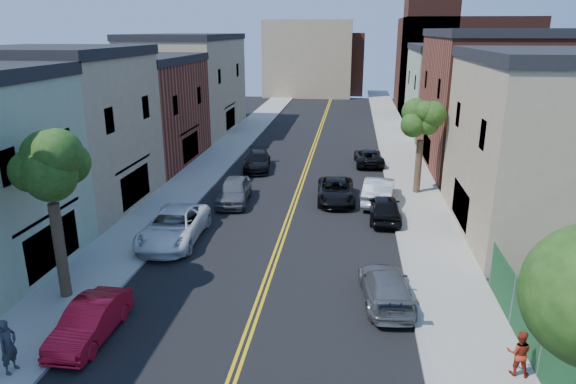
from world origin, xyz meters
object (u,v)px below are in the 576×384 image
(black_car_right, at_px, (385,208))
(pedestrian_right, at_px, (519,353))
(grey_car_left, at_px, (234,191))
(black_car_left, at_px, (257,161))
(black_suv_lane, at_px, (336,191))
(grey_car_right, at_px, (386,287))
(silver_car_right, at_px, (379,190))
(dark_car_right_far, at_px, (369,157))
(pedestrian_left, at_px, (8,346))
(white_pickup, at_px, (174,226))
(red_sedan, at_px, (90,321))

(black_car_right, distance_m, pedestrian_right, 14.13)
(grey_car_left, distance_m, black_car_left, 8.07)
(black_car_right, height_order, black_suv_lane, black_car_right)
(grey_car_right, bearing_deg, black_suv_lane, -84.32)
(black_car_left, bearing_deg, black_car_right, -53.74)
(grey_car_right, bearing_deg, silver_car_right, -96.54)
(grey_car_right, bearing_deg, black_car_right, -98.12)
(dark_car_right_far, height_order, pedestrian_right, pedestrian_right)
(grey_car_right, xyz_separation_m, pedestrian_right, (3.83, -4.26, 0.24))
(pedestrian_left, bearing_deg, grey_car_left, -6.08)
(white_pickup, xyz_separation_m, black_car_left, (1.70, 14.52, -0.12))
(grey_car_left, height_order, pedestrian_left, pedestrian_left)
(pedestrian_right, bearing_deg, red_sedan, 8.57)
(white_pickup, distance_m, grey_car_left, 6.67)
(silver_car_right, xyz_separation_m, pedestrian_right, (3.58, -16.81, 0.08))
(white_pickup, xyz_separation_m, dark_car_right_far, (10.42, 17.18, -0.17))
(dark_car_right_far, bearing_deg, black_suv_lane, 72.82)
(red_sedan, height_order, black_car_right, black_car_right)
(white_pickup, bearing_deg, silver_car_right, 33.42)
(pedestrian_left, relative_size, pedestrian_right, 1.20)
(grey_car_left, xyz_separation_m, silver_car_right, (9.10, 1.17, 0.03))
(silver_car_right, bearing_deg, black_car_left, -30.36)
(black_car_left, height_order, pedestrian_right, pedestrian_right)
(black_suv_lane, bearing_deg, grey_car_left, -173.23)
(black_car_left, relative_size, black_suv_lane, 0.95)
(red_sedan, distance_m, grey_car_left, 15.34)
(grey_car_left, relative_size, black_car_left, 0.98)
(silver_car_right, height_order, dark_car_right_far, silver_car_right)
(silver_car_right, relative_size, pedestrian_left, 2.75)
(red_sedan, relative_size, grey_car_right, 0.89)
(pedestrian_left, bearing_deg, pedestrian_right, -79.05)
(grey_car_left, xyz_separation_m, black_suv_lane, (6.40, 1.14, -0.10))
(dark_car_right_far, bearing_deg, grey_car_right, 86.75)
(pedestrian_left, bearing_deg, dark_car_right_far, -18.62)
(black_suv_lane, bearing_deg, black_car_right, -49.78)
(red_sedan, bearing_deg, pedestrian_right, -0.80)
(red_sedan, xyz_separation_m, black_car_right, (11.00, 13.33, 0.08))
(red_sedan, relative_size, black_car_left, 0.86)
(white_pickup, xyz_separation_m, black_suv_lane, (8.10, 7.58, -0.12))
(white_pickup, distance_m, grey_car_right, 11.65)
(white_pickup, xyz_separation_m, pedestrian_left, (-1.49, -11.07, 0.25))
(red_sedan, relative_size, dark_car_right_far, 0.88)
(pedestrian_left, bearing_deg, black_car_left, -2.87)
(black_suv_lane, bearing_deg, black_car_left, 129.39)
(red_sedan, distance_m, grey_car_right, 11.24)
(red_sedan, distance_m, white_pickup, 8.80)
(black_suv_lane, xyz_separation_m, pedestrian_right, (6.28, -16.78, 0.21))
(red_sedan, xyz_separation_m, black_car_left, (1.70, 23.32, 0.02))
(grey_car_right, relative_size, silver_car_right, 0.92)
(black_car_right, bearing_deg, silver_car_right, -87.52)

